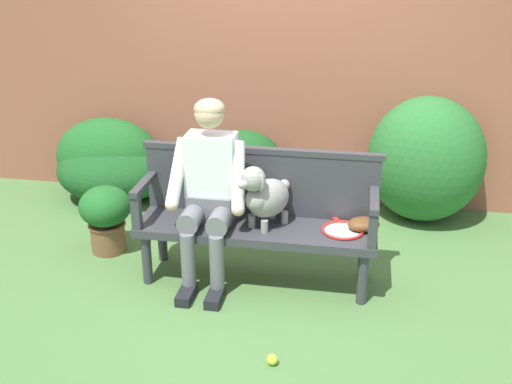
# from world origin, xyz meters

# --- Properties ---
(ground_plane) EXTENTS (40.00, 40.00, 0.00)m
(ground_plane) POSITION_xyz_m (0.00, 0.00, 0.00)
(ground_plane) COLOR #4C753D
(brick_garden_fence) EXTENTS (8.00, 0.30, 2.58)m
(brick_garden_fence) POSITION_xyz_m (0.00, 1.67, 1.29)
(brick_garden_fence) COLOR #9E5642
(brick_garden_fence) RESTS_ON ground
(hedge_bush_far_left) EXTENTS (0.73, 0.60, 0.69)m
(hedge_bush_far_left) POSITION_xyz_m (-0.34, 1.34, 0.35)
(hedge_bush_far_left) COLOR #194C1E
(hedge_bush_far_left) RESTS_ON ground
(hedge_bush_mid_right) EXTENTS (0.98, 0.87, 1.08)m
(hedge_bush_mid_right) POSITION_xyz_m (1.23, 1.29, 0.54)
(hedge_bush_mid_right) COLOR #286B2D
(hedge_bush_mid_right) RESTS_ON ground
(hedge_bush_far_right) EXTENTS (1.08, 0.99, 0.56)m
(hedge_bush_far_right) POSITION_xyz_m (-1.56, 1.27, 0.28)
(hedge_bush_far_right) COLOR #194C1E
(hedge_bush_far_right) RESTS_ON ground
(hedge_bush_mid_left) EXTENTS (1.00, 0.66, 0.76)m
(hedge_bush_mid_left) POSITION_xyz_m (-1.62, 1.29, 0.38)
(hedge_bush_mid_left) COLOR #1E5B23
(hedge_bush_mid_left) RESTS_ON ground
(garden_bench) EXTENTS (1.67, 0.47, 0.44)m
(garden_bench) POSITION_xyz_m (0.00, 0.00, 0.38)
(garden_bench) COLOR #38383D
(garden_bench) RESTS_ON ground
(bench_backrest) EXTENTS (1.71, 0.06, 0.50)m
(bench_backrest) POSITION_xyz_m (0.00, 0.20, 0.69)
(bench_backrest) COLOR #38383D
(bench_backrest) RESTS_ON garden_bench
(bench_armrest_left_end) EXTENTS (0.06, 0.47, 0.28)m
(bench_armrest_left_end) POSITION_xyz_m (-0.79, -0.08, 0.64)
(bench_armrest_left_end) COLOR #38383D
(bench_armrest_left_end) RESTS_ON garden_bench
(bench_armrest_right_end) EXTENTS (0.06, 0.47, 0.28)m
(bench_armrest_right_end) POSITION_xyz_m (0.79, -0.08, 0.64)
(bench_armrest_right_end) COLOR #38383D
(bench_armrest_right_end) RESTS_ON garden_bench
(person_seated) EXTENTS (0.56, 0.63, 1.31)m
(person_seated) POSITION_xyz_m (-0.32, -0.01, 0.71)
(person_seated) COLOR black
(person_seated) RESTS_ON ground
(dog_on_bench) EXTENTS (0.38, 0.45, 0.47)m
(dog_on_bench) POSITION_xyz_m (0.06, -0.02, 0.67)
(dog_on_bench) COLOR gray
(dog_on_bench) RESTS_ON garden_bench
(tennis_racket) EXTENTS (0.37, 0.58, 0.03)m
(tennis_racket) POSITION_xyz_m (0.59, 0.03, 0.45)
(tennis_racket) COLOR red
(tennis_racket) RESTS_ON garden_bench
(baseball_glove) EXTENTS (0.26, 0.22, 0.09)m
(baseball_glove) POSITION_xyz_m (0.74, 0.05, 0.48)
(baseball_glove) COLOR brown
(baseball_glove) RESTS_ON garden_bench
(tennis_ball) EXTENTS (0.07, 0.07, 0.07)m
(tennis_ball) POSITION_xyz_m (0.26, -0.92, 0.03)
(tennis_ball) COLOR #CCDB33
(tennis_ball) RESTS_ON ground
(potted_plant) EXTENTS (0.40, 0.40, 0.54)m
(potted_plant) POSITION_xyz_m (-1.22, 0.24, 0.31)
(potted_plant) COLOR brown
(potted_plant) RESTS_ON ground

